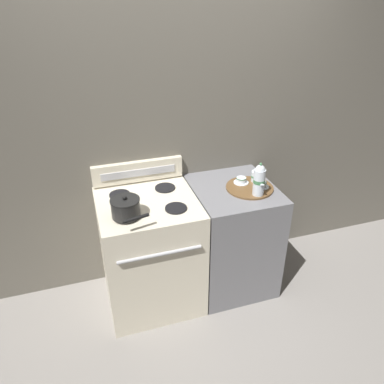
% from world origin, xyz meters
% --- Properties ---
extents(ground_plane, '(6.00, 6.00, 0.00)m').
position_xyz_m(ground_plane, '(0.00, 0.00, 0.00)').
color(ground_plane, gray).
extents(wall_back, '(6.00, 0.05, 2.20)m').
position_xyz_m(wall_back, '(0.00, 0.36, 1.10)').
color(wall_back, '#666056').
rests_on(wall_back, ground).
extents(stove, '(0.70, 0.70, 0.90)m').
position_xyz_m(stove, '(-0.31, -0.00, 0.45)').
color(stove, beige).
rests_on(stove, ground).
extents(control_panel, '(0.69, 0.05, 0.16)m').
position_xyz_m(control_panel, '(-0.31, 0.31, 0.98)').
color(control_panel, beige).
rests_on(control_panel, stove).
extents(side_counter, '(0.61, 0.67, 0.89)m').
position_xyz_m(side_counter, '(0.36, 0.00, 0.44)').
color(side_counter, slate).
rests_on(side_counter, ground).
extents(saucepan, '(0.22, 0.30, 0.15)m').
position_xyz_m(saucepan, '(-0.48, -0.15, 0.96)').
color(saucepan, black).
rests_on(saucepan, stove).
extents(serving_tray, '(0.35, 0.35, 0.01)m').
position_xyz_m(serving_tray, '(0.46, -0.04, 0.90)').
color(serving_tray, brown).
rests_on(serving_tray, side_counter).
extents(teapot, '(0.08, 0.13, 0.25)m').
position_xyz_m(teapot, '(0.47, -0.16, 1.02)').
color(teapot, silver).
rests_on(teapot, serving_tray).
extents(teacup_left, '(0.11, 0.11, 0.04)m').
position_xyz_m(teacup_left, '(0.43, 0.04, 0.93)').
color(teacup_left, silver).
rests_on(teacup_left, serving_tray).
extents(teacup_right, '(0.11, 0.11, 0.04)m').
position_xyz_m(teacup_right, '(0.54, -0.07, 0.93)').
color(teacup_right, silver).
rests_on(teacup_right, serving_tray).
extents(creamer_jug, '(0.07, 0.07, 0.08)m').
position_xyz_m(creamer_jug, '(0.54, 0.03, 0.95)').
color(creamer_jug, silver).
rests_on(creamer_jug, serving_tray).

